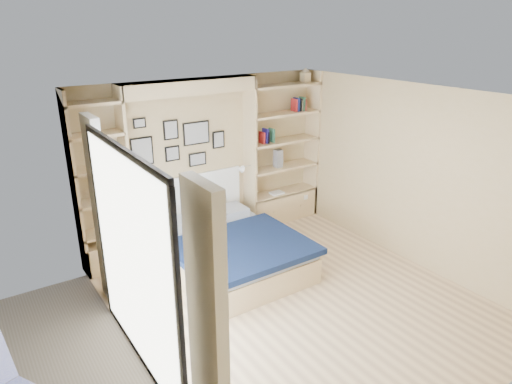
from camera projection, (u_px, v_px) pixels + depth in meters
ground at (295, 299)px, 5.68m from camera, size 4.50×4.50×0.00m
room_shell at (206, 189)px, 6.28m from camera, size 4.50×4.50×4.50m
bed at (228, 250)px, 6.31m from camera, size 1.71×2.17×1.07m
photo_gallery at (178, 142)px, 6.60m from camera, size 1.48×0.02×0.82m
reading_lamps at (196, 177)px, 6.69m from camera, size 1.92×0.12×0.15m
shelf_decor at (277, 123)px, 7.32m from camera, size 3.60×0.23×2.03m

